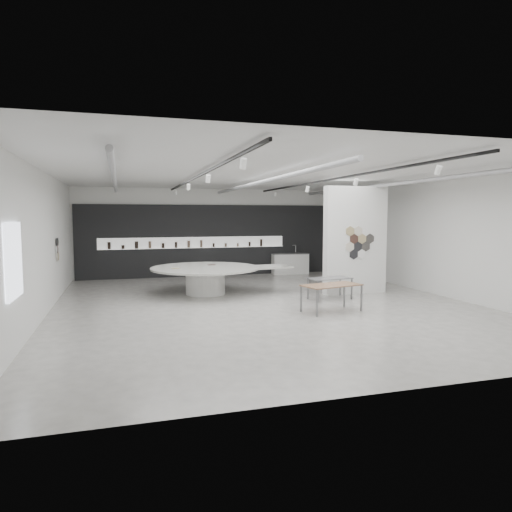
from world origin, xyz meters
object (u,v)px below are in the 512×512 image
object	(u,v)px
partition_column	(355,240)
sample_table_stone	(330,280)
sample_table_wood	(332,287)
display_island	(208,276)
kitchen_counter	(290,264)

from	to	relation	value
partition_column	sample_table_stone	xyz separation A→B (m)	(-1.30, -0.80, -1.17)
sample_table_stone	sample_table_wood	bearing A→B (deg)	-114.52
partition_column	display_island	xyz separation A→B (m)	(-4.80, 1.25, -1.20)
sample_table_wood	sample_table_stone	bearing A→B (deg)	65.48
partition_column	sample_table_stone	bearing A→B (deg)	-148.47
display_island	sample_table_stone	xyz separation A→B (m)	(3.51, -2.04, 0.03)
partition_column	kitchen_counter	bearing A→B (deg)	92.32
kitchen_counter	sample_table_wood	bearing A→B (deg)	-98.08
sample_table_stone	kitchen_counter	size ratio (longest dim) A/B	0.84
display_island	sample_table_wood	bearing A→B (deg)	-59.90
partition_column	kitchen_counter	size ratio (longest dim) A/B	2.12
display_island	partition_column	bearing A→B (deg)	-20.48
sample_table_wood	sample_table_stone	size ratio (longest dim) A/B	1.22
partition_column	sample_table_wood	bearing A→B (deg)	-129.65
sample_table_wood	kitchen_counter	distance (m)	8.26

